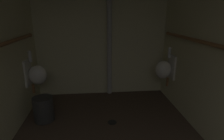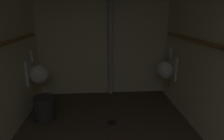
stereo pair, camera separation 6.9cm
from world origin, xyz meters
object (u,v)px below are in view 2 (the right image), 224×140
object	(u,v)px
urinal_left_mid	(38,74)
floor_drain	(112,122)
urinal_right_mid	(166,69)
standpipe_back_wall	(111,36)
waste_bin	(44,108)

from	to	relation	value
urinal_left_mid	floor_drain	distance (m)	1.51
urinal_left_mid	urinal_right_mid	distance (m)	2.29
standpipe_back_wall	waste_bin	world-z (taller)	standpipe_back_wall
urinal_left_mid	urinal_right_mid	xyz separation A→B (m)	(2.29, 0.10, 0.00)
urinal_right_mid	standpipe_back_wall	xyz separation A→B (m)	(-1.00, 0.42, 0.57)
urinal_right_mid	waste_bin	world-z (taller)	urinal_right_mid
urinal_left_mid	floor_drain	world-z (taller)	urinal_left_mid
standpipe_back_wall	floor_drain	xyz separation A→B (m)	(-0.05, -1.09, -1.22)
urinal_right_mid	floor_drain	distance (m)	1.40
urinal_right_mid	standpipe_back_wall	bearing A→B (deg)	157.15
urinal_left_mid	waste_bin	world-z (taller)	urinal_left_mid
floor_drain	standpipe_back_wall	bearing A→B (deg)	87.25
standpipe_back_wall	waste_bin	bearing A→B (deg)	-140.83
floor_drain	waste_bin	size ratio (longest dim) A/B	0.36
urinal_left_mid	urinal_right_mid	size ratio (longest dim) A/B	1.00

